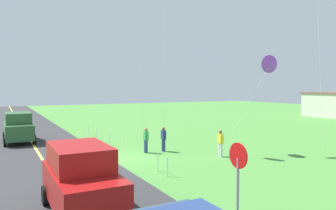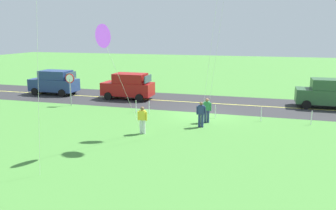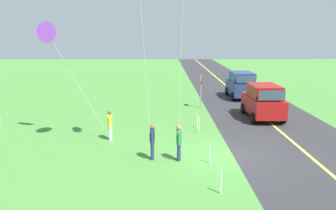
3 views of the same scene
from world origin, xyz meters
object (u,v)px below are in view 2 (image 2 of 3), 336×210
kite_red_low (102,36)px  person_adult_near (142,119)px  person_child_watcher (201,113)px  car_suv_foreground (128,86)px  car_parked_west_near (327,93)px  person_adult_companion (207,110)px  stop_sign (70,83)px  car_parked_east_near (55,82)px

kite_red_low → person_adult_near: bearing=-102.6°
person_adult_near → person_child_watcher: 3.75m
car_suv_foreground → person_child_watcher: (-7.73, 7.04, -0.29)m
person_child_watcher → car_suv_foreground: bearing=-104.0°
person_child_watcher → kite_red_low: 8.12m
car_suv_foreground → person_adult_near: size_ratio=2.75×
car_parked_west_near → person_adult_companion: size_ratio=2.75×
car_parked_west_near → person_adult_near: car_parked_west_near is taller
car_suv_foreground → kite_red_low: (-4.03, 12.52, 4.42)m
stop_sign → kite_red_low: size_ratio=0.42×
car_parked_west_near → person_adult_near: size_ratio=2.75×
stop_sign → kite_red_low: kite_red_low is taller
car_suv_foreground → person_adult_companion: car_suv_foreground is taller
car_parked_west_near → person_adult_companion: car_parked_west_near is taller
kite_red_low → person_child_watcher: bearing=-124.0°
car_suv_foreground → person_child_watcher: car_suv_foreground is taller
car_suv_foreground → person_adult_companion: (-7.89, 5.86, -0.29)m
kite_red_low → person_adult_companion: bearing=-120.1°
car_parked_west_near → person_adult_near: 15.31m
car_suv_foreground → person_adult_near: bearing=117.0°
car_parked_west_near → person_adult_companion: bearing=40.2°
person_adult_companion → kite_red_low: size_ratio=0.26×
person_adult_near → kite_red_low: size_ratio=0.26×
car_parked_east_near → person_adult_near: (-12.27, 9.50, -0.29)m
person_child_watcher → car_parked_east_near: bearing=-87.0°
person_child_watcher → stop_sign: bearing=-78.2°
person_adult_near → kite_red_low: kite_red_low is taller
car_parked_east_near → person_adult_companion: size_ratio=2.75×
car_parked_east_near → person_adult_companion: (-15.41, 6.04, -0.29)m
person_adult_near → person_child_watcher: bearing=18.5°
person_adult_near → car_suv_foreground: bearing=98.0°
car_suv_foreground → stop_sign: bearing=47.7°
car_suv_foreground → stop_sign: (3.39, 3.74, 0.65)m
car_parked_east_near → person_child_watcher: size_ratio=2.75×
car_parked_west_near → person_adult_companion: (8.14, 6.88, -0.29)m
car_parked_east_near → kite_red_low: 17.72m
car_suv_foreground → stop_sign: 5.09m
car_parked_east_near → car_parked_west_near: bearing=-177.9°
car_parked_east_near → stop_sign: (-4.13, 3.91, 0.65)m
person_adult_near → stop_sign: bearing=126.5°
car_parked_east_near → stop_sign: stop_sign is taller
car_parked_east_near → kite_red_low: (-11.55, 12.70, 4.42)m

